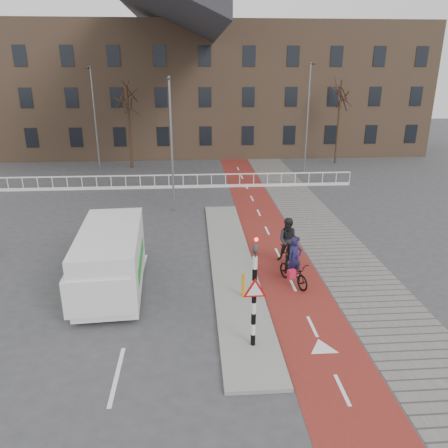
{
  "coord_description": "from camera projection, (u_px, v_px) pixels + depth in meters",
  "views": [
    {
      "loc": [
        -2.26,
        -13.08,
        7.96
      ],
      "look_at": [
        -0.97,
        5.0,
        1.5
      ],
      "focal_mm": 35.0,
      "sensor_mm": 36.0,
      "label": 1
    }
  ],
  "objects": [
    {
      "name": "van",
      "position": [
        111.0,
        258.0,
        16.41
      ],
      "size": [
        2.51,
        5.57,
        2.34
      ],
      "rotation": [
        0.0,
        0.0,
        0.06
      ],
      "color": "silver",
      "rests_on": "ground"
    },
    {
      "name": "ground",
      "position": [
        262.0,
        312.0,
        15.11
      ],
      "size": [
        120.0,
        120.0,
        0.0
      ],
      "primitive_type": "plane",
      "color": "#38383A",
      "rests_on": "ground"
    },
    {
      "name": "streetlight_left",
      "position": [
        95.0,
        120.0,
        35.14
      ],
      "size": [
        0.12,
        0.12,
        8.14
      ],
      "primitive_type": "cylinder",
      "color": "slate",
      "rests_on": "ground"
    },
    {
      "name": "cyclist_near",
      "position": [
        294.0,
        269.0,
        16.88
      ],
      "size": [
        1.28,
        1.95,
        1.93
      ],
      "rotation": [
        0.0,
        0.0,
        0.38
      ],
      "color": "black",
      "rests_on": "bike_lane"
    },
    {
      "name": "townhouse_row",
      "position": [
        183.0,
        70.0,
        42.35
      ],
      "size": [
        46.0,
        10.0,
        15.9
      ],
      "color": "#7F6047",
      "rests_on": "ground"
    },
    {
      "name": "streetlight_near",
      "position": [
        172.0,
        147.0,
        24.67
      ],
      "size": [
        0.12,
        0.12,
        7.61
      ],
      "primitive_type": "cylinder",
      "color": "slate",
      "rests_on": "ground"
    },
    {
      "name": "tree_mid",
      "position": [
        129.0,
        128.0,
        36.08
      ],
      "size": [
        0.25,
        0.25,
        6.66
      ],
      "primitive_type": "cylinder",
      "color": "black",
      "rests_on": "ground"
    },
    {
      "name": "bike_lane",
      "position": [
        261.0,
        218.0,
        24.61
      ],
      "size": [
        2.5,
        60.0,
        0.01
      ],
      "primitive_type": "cube",
      "color": "maroon",
      "rests_on": "ground"
    },
    {
      "name": "tree_right",
      "position": [
        338.0,
        123.0,
        37.81
      ],
      "size": [
        0.21,
        0.21,
        7.08
      ],
      "primitive_type": "cylinder",
      "color": "black",
      "rests_on": "ground"
    },
    {
      "name": "railing",
      "position": [
        155.0,
        184.0,
        30.64
      ],
      "size": [
        28.0,
        0.1,
        0.99
      ],
      "color": "silver",
      "rests_on": "ground"
    },
    {
      "name": "cyclist_far",
      "position": [
        288.0,
        247.0,
        18.29
      ],
      "size": [
        1.17,
        2.12,
        2.16
      ],
      "rotation": [
        0.0,
        0.0,
        -0.31
      ],
      "color": "black",
      "rests_on": "bike_lane"
    },
    {
      "name": "streetlight_right",
      "position": [
        307.0,
        120.0,
        33.98
      ],
      "size": [
        0.12,
        0.12,
        8.44
      ],
      "primitive_type": "cylinder",
      "color": "slate",
      "rests_on": "ground"
    },
    {
      "name": "traffic_signal",
      "position": [
        254.0,
        289.0,
        12.5
      ],
      "size": [
        0.8,
        0.8,
        3.68
      ],
      "color": "black",
      "rests_on": "curb_island"
    },
    {
      "name": "bollard",
      "position": [
        243.0,
        285.0,
        15.78
      ],
      "size": [
        0.12,
        0.12,
        0.91
      ],
      "primitive_type": "cylinder",
      "color": "#CB890B",
      "rests_on": "curb_island"
    },
    {
      "name": "curb_island",
      "position": [
        232.0,
        263.0,
        18.8
      ],
      "size": [
        1.8,
        16.0,
        0.12
      ],
      "primitive_type": "cube",
      "color": "gray",
      "rests_on": "ground"
    },
    {
      "name": "sidewalk",
      "position": [
        310.0,
        217.0,
        24.79
      ],
      "size": [
        3.0,
        60.0,
        0.01
      ],
      "primitive_type": "cube",
      "color": "slate",
      "rests_on": "ground"
    }
  ]
}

